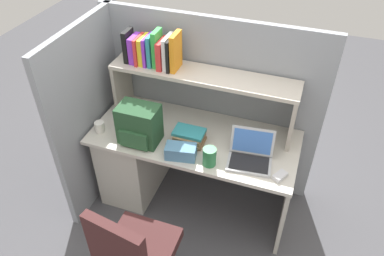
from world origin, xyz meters
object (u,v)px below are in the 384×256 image
(computer_mouse, at_px, (280,176))
(paper_cup, at_px, (100,127))
(snack_canister, at_px, (209,157))
(laptop, at_px, (250,155))
(tissue_box, at_px, (181,152))
(backpack, at_px, (139,125))

(computer_mouse, bearing_deg, paper_cup, -153.13)
(computer_mouse, distance_m, paper_cup, 1.42)
(snack_canister, bearing_deg, paper_cup, 175.80)
(laptop, height_order, tissue_box, laptop)
(computer_mouse, height_order, paper_cup, paper_cup)
(computer_mouse, relative_size, snack_canister, 0.75)
(backpack, height_order, paper_cup, backpack)
(laptop, distance_m, snack_canister, 0.30)
(backpack, xyz_separation_m, snack_canister, (0.57, -0.07, -0.08))
(laptop, distance_m, computer_mouse, 0.25)
(laptop, xyz_separation_m, computer_mouse, (0.23, -0.10, -0.03))
(backpack, distance_m, computer_mouse, 1.08)
(tissue_box, bearing_deg, backpack, 158.14)
(backpack, distance_m, tissue_box, 0.37)
(paper_cup, bearing_deg, snack_canister, -4.20)
(laptop, xyz_separation_m, paper_cup, (-1.18, -0.07, -0.01))
(backpack, bearing_deg, computer_mouse, -2.03)
(laptop, relative_size, paper_cup, 4.04)
(laptop, relative_size, tissue_box, 1.53)
(computer_mouse, xyz_separation_m, paper_cup, (-1.42, 0.04, 0.03))
(tissue_box, xyz_separation_m, snack_canister, (0.22, -0.00, 0.02))
(computer_mouse, xyz_separation_m, snack_canister, (-0.50, -0.03, 0.05))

